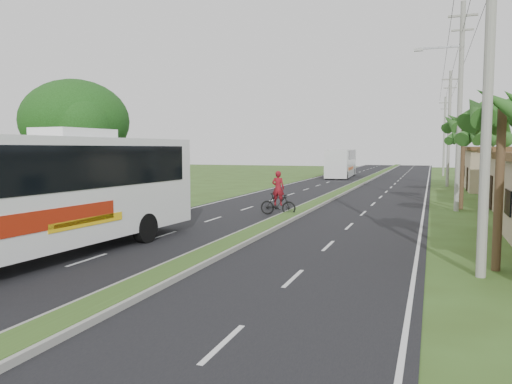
% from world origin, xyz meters
% --- Properties ---
extents(ground, '(180.00, 180.00, 0.00)m').
position_xyz_m(ground, '(0.00, 0.00, 0.00)').
color(ground, '#38501D').
rests_on(ground, ground).
extents(road_asphalt, '(14.00, 160.00, 0.02)m').
position_xyz_m(road_asphalt, '(0.00, 20.00, 0.01)').
color(road_asphalt, black).
rests_on(road_asphalt, ground).
extents(median_strip, '(1.20, 160.00, 0.18)m').
position_xyz_m(median_strip, '(0.00, 20.00, 0.10)').
color(median_strip, gray).
rests_on(median_strip, ground).
extents(lane_edge_left, '(0.12, 160.00, 0.01)m').
position_xyz_m(lane_edge_left, '(-6.70, 20.00, 0.00)').
color(lane_edge_left, silver).
rests_on(lane_edge_left, ground).
extents(lane_edge_right, '(0.12, 160.00, 0.01)m').
position_xyz_m(lane_edge_right, '(6.70, 20.00, 0.00)').
color(lane_edge_right, silver).
rests_on(lane_edge_right, ground).
extents(palm_verge_a, '(2.40, 2.40, 5.45)m').
position_xyz_m(palm_verge_a, '(9.00, 3.00, 4.74)').
color(palm_verge_a, '#473321').
rests_on(palm_verge_a, ground).
extents(palm_verge_b, '(2.40, 2.40, 5.05)m').
position_xyz_m(palm_verge_b, '(9.40, 12.00, 4.36)').
color(palm_verge_b, '#473321').
rests_on(palm_verge_b, ground).
extents(palm_verge_c, '(2.40, 2.40, 5.85)m').
position_xyz_m(palm_verge_c, '(8.80, 19.00, 5.12)').
color(palm_verge_c, '#473321').
rests_on(palm_verge_c, ground).
extents(palm_verge_d, '(2.40, 2.40, 5.25)m').
position_xyz_m(palm_verge_d, '(9.30, 28.00, 4.55)').
color(palm_verge_d, '#473321').
rests_on(palm_verge_d, ground).
extents(shade_tree, '(6.30, 6.00, 7.54)m').
position_xyz_m(shade_tree, '(-12.11, 10.02, 5.03)').
color(shade_tree, '#473321').
rests_on(shade_tree, ground).
extents(utility_pole_a, '(1.60, 0.28, 11.00)m').
position_xyz_m(utility_pole_a, '(8.50, 2.00, 5.67)').
color(utility_pole_a, gray).
rests_on(utility_pole_a, ground).
extents(utility_pole_b, '(3.20, 0.28, 12.00)m').
position_xyz_m(utility_pole_b, '(8.47, 18.00, 6.26)').
color(utility_pole_b, gray).
rests_on(utility_pole_b, ground).
extents(utility_pole_c, '(1.60, 0.28, 11.00)m').
position_xyz_m(utility_pole_c, '(8.50, 38.00, 5.67)').
color(utility_pole_c, gray).
rests_on(utility_pole_c, ground).
extents(utility_pole_d, '(1.60, 0.28, 10.50)m').
position_xyz_m(utility_pole_d, '(8.50, 58.00, 5.42)').
color(utility_pole_d, gray).
rests_on(utility_pole_d, ground).
extents(coach_bus_main, '(3.79, 13.67, 4.37)m').
position_xyz_m(coach_bus_main, '(-4.86, -0.15, 2.40)').
color(coach_bus_main, white).
rests_on(coach_bus_main, ground).
extents(coach_bus_far, '(3.37, 12.33, 3.55)m').
position_xyz_m(coach_bus_far, '(-3.87, 50.36, 2.01)').
color(coach_bus_far, white).
rests_on(coach_bus_far, ground).
extents(motorcyclist, '(2.01, 0.62, 2.45)m').
position_xyz_m(motorcyclist, '(-0.85, 12.76, 0.88)').
color(motorcyclist, black).
rests_on(motorcyclist, ground).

